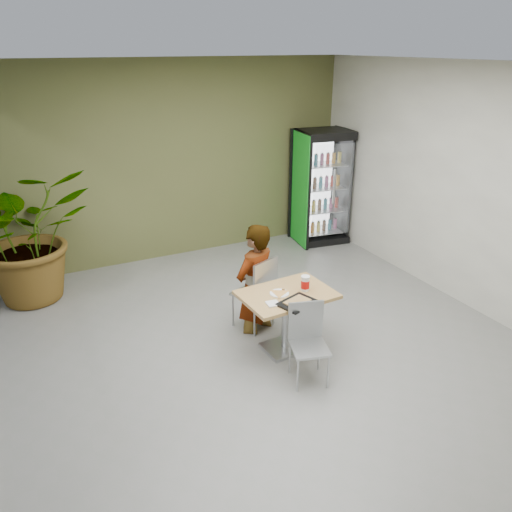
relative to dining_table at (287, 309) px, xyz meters
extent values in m
plane|color=gray|center=(-0.19, -0.11, -0.54)|extent=(7.00, 7.00, 0.00)
cube|color=tan|center=(0.00, 0.00, 0.19)|extent=(1.09, 0.79, 0.04)
cylinder|color=#A7AAAC|center=(0.00, 0.00, -0.18)|extent=(0.10, 0.10, 0.71)
cube|color=#A7AAAC|center=(0.00, 0.00, -0.52)|extent=(0.55, 0.45, 0.04)
cube|color=#A7AAAC|center=(-0.11, 0.66, -0.07)|extent=(0.56, 0.56, 0.03)
cube|color=#A7AAAC|center=(-0.03, 0.47, 0.18)|extent=(0.41, 0.19, 0.51)
cylinder|color=#A7AAAC|center=(-0.01, 0.90, -0.31)|extent=(0.02, 0.02, 0.46)
cylinder|color=#A7AAAC|center=(-0.36, 0.76, -0.31)|extent=(0.02, 0.02, 0.46)
cylinder|color=#A7AAAC|center=(0.13, 0.56, -0.31)|extent=(0.02, 0.02, 0.46)
cylinder|color=#A7AAAC|center=(-0.21, 0.41, -0.31)|extent=(0.02, 0.02, 0.46)
cube|color=#A7AAAC|center=(-0.08, -0.64, -0.12)|extent=(0.48, 0.48, 0.03)
cube|color=#A7AAAC|center=(-0.03, -0.47, 0.10)|extent=(0.38, 0.13, 0.46)
cylinder|color=#A7AAAC|center=(-0.29, -0.76, -0.33)|extent=(0.02, 0.02, 0.41)
cylinder|color=#A7AAAC|center=(0.03, -0.85, -0.33)|extent=(0.02, 0.02, 0.41)
cylinder|color=#A7AAAC|center=(-0.20, -0.44, -0.33)|extent=(0.02, 0.02, 0.41)
cylinder|color=#A7AAAC|center=(0.12, -0.53, -0.33)|extent=(0.02, 0.02, 0.41)
imported|color=black|center=(-0.11, 0.61, 0.02)|extent=(0.74, 0.62, 1.71)
cylinder|color=white|center=(-0.09, 0.02, 0.22)|extent=(0.22, 0.22, 0.01)
cylinder|color=white|center=(0.22, -0.03, 0.30)|extent=(0.09, 0.09, 0.17)
cylinder|color=red|center=(0.22, -0.03, 0.29)|extent=(0.10, 0.10, 0.09)
cylinder|color=white|center=(0.22, -0.03, 0.39)|extent=(0.10, 0.10, 0.01)
cube|color=white|center=(-0.27, -0.17, 0.22)|extent=(0.15, 0.15, 0.02)
cube|color=black|center=(-0.03, -0.28, 0.22)|extent=(0.48, 0.41, 0.02)
cube|color=black|center=(2.34, 2.87, 0.47)|extent=(0.99, 0.82, 2.02)
cube|color=green|center=(1.88, 2.87, 0.47)|extent=(0.11, 0.69, 1.98)
cube|color=white|center=(2.34, 2.53, 0.49)|extent=(0.72, 0.11, 1.61)
imported|color=#2C6B2B|center=(-2.54, 2.77, 0.41)|extent=(2.01, 1.84, 1.89)
camera|label=1|loc=(-2.57, -4.40, 2.85)|focal=35.00mm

